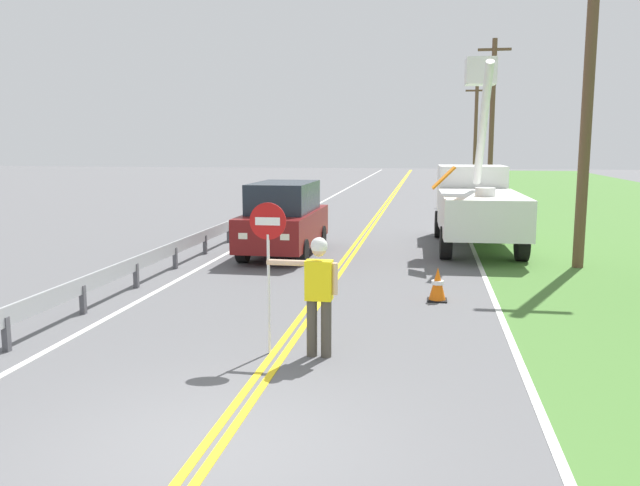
# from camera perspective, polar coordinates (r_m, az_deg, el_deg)

# --- Properties ---
(ground_plane) EXTENTS (160.00, 160.00, 0.00)m
(ground_plane) POSITION_cam_1_polar(r_m,az_deg,el_deg) (7.33, -9.47, -17.27)
(ground_plane) COLOR #5B5B5E
(centerline_yellow_left) EXTENTS (0.11, 110.00, 0.01)m
(centerline_yellow_left) POSITION_cam_1_polar(r_m,az_deg,el_deg) (26.51, 4.45, 1.76)
(centerline_yellow_left) COLOR yellow
(centerline_yellow_left) RESTS_ON ground
(centerline_yellow_right) EXTENTS (0.11, 110.00, 0.01)m
(centerline_yellow_right) POSITION_cam_1_polar(r_m,az_deg,el_deg) (26.50, 4.84, 1.75)
(centerline_yellow_right) COLOR yellow
(centerline_yellow_right) RESTS_ON ground
(edge_line_right) EXTENTS (0.12, 110.00, 0.01)m
(edge_line_right) POSITION_cam_1_polar(r_m,az_deg,el_deg) (26.45, 12.44, 1.56)
(edge_line_right) COLOR silver
(edge_line_right) RESTS_ON ground
(edge_line_left) EXTENTS (0.12, 110.00, 0.01)m
(edge_line_left) POSITION_cam_1_polar(r_m,az_deg,el_deg) (27.05, -2.98, 1.91)
(edge_line_left) COLOR silver
(edge_line_left) RESTS_ON ground
(flagger_worker) EXTENTS (1.09, 0.25, 1.83)m
(flagger_worker) POSITION_cam_1_polar(r_m,az_deg,el_deg) (9.75, -0.15, -4.05)
(flagger_worker) COLOR #474238
(flagger_worker) RESTS_ON ground
(stop_sign_paddle) EXTENTS (0.56, 0.04, 2.33)m
(stop_sign_paddle) POSITION_cam_1_polar(r_m,az_deg,el_deg) (9.80, -4.57, -0.07)
(stop_sign_paddle) COLOR silver
(stop_sign_paddle) RESTS_ON ground
(utility_bucket_truck) EXTENTS (2.67, 6.86, 5.78)m
(utility_bucket_truck) POSITION_cam_1_polar(r_m,az_deg,el_deg) (20.96, 13.52, 3.60)
(utility_bucket_truck) COLOR white
(utility_bucket_truck) RESTS_ON ground
(oncoming_suv_nearest) EXTENTS (1.94, 4.62, 2.10)m
(oncoming_suv_nearest) POSITION_cam_1_polar(r_m,az_deg,el_deg) (18.85, -3.18, 2.18)
(oncoming_suv_nearest) COLOR maroon
(oncoming_suv_nearest) RESTS_ON ground
(utility_pole_near) EXTENTS (1.80, 0.28, 8.33)m
(utility_pole_near) POSITION_cam_1_polar(r_m,az_deg,el_deg) (18.05, 22.41, 11.72)
(utility_pole_near) COLOR brown
(utility_pole_near) RESTS_ON ground
(utility_pole_mid) EXTENTS (1.80, 0.28, 8.93)m
(utility_pole_mid) POSITION_cam_1_polar(r_m,az_deg,el_deg) (38.21, 14.84, 10.59)
(utility_pole_mid) COLOR brown
(utility_pole_mid) RESTS_ON ground
(utility_pole_far) EXTENTS (1.80, 0.28, 8.02)m
(utility_pole_far) POSITION_cam_1_polar(r_m,az_deg,el_deg) (54.87, 13.47, 9.50)
(utility_pole_far) COLOR brown
(utility_pole_far) RESTS_ON ground
(traffic_cone_lead) EXTENTS (0.40, 0.40, 0.70)m
(traffic_cone_lead) POSITION_cam_1_polar(r_m,az_deg,el_deg) (13.56, 10.26, -3.62)
(traffic_cone_lead) COLOR orange
(traffic_cone_lead) RESTS_ON ground
(guardrail_left_shoulder) EXTENTS (0.10, 32.00, 0.71)m
(guardrail_left_shoulder) POSITION_cam_1_polar(r_m,az_deg,el_deg) (22.48, -7.15, 1.79)
(guardrail_left_shoulder) COLOR #9EA0A3
(guardrail_left_shoulder) RESTS_ON ground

